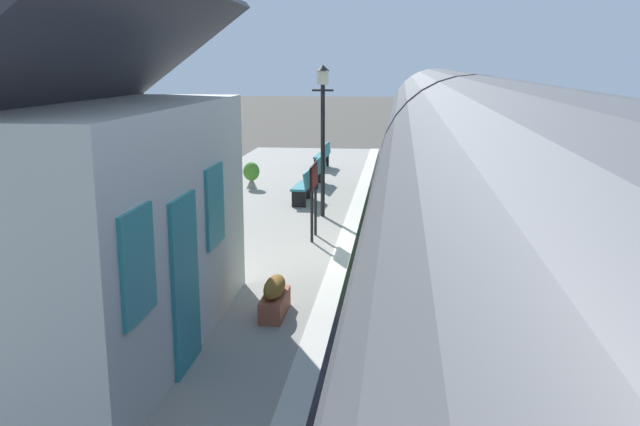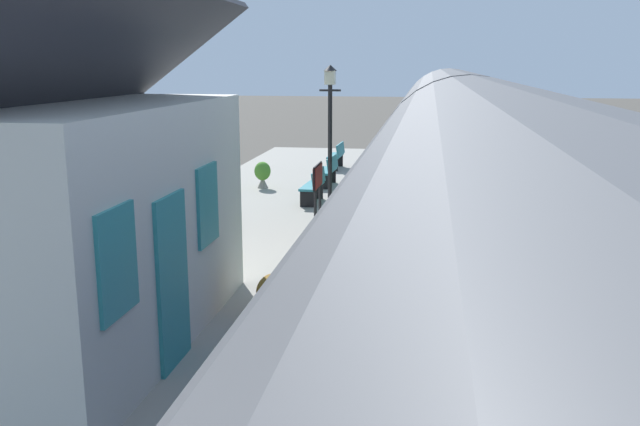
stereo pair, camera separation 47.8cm
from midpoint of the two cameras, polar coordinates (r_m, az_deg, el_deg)
ground_plane at (r=13.85m, az=5.88°, el=-6.54°), size 160.00×160.00×0.00m
platform at (r=14.22m, az=-8.88°, el=-4.27°), size 32.00×5.25×0.88m
platform_edge_coping at (r=13.65m, az=1.00°, el=-2.87°), size 32.00×0.36×0.02m
rail_near at (r=13.91m, az=12.62°, el=-6.40°), size 52.00×0.08×0.14m
rail_far at (r=13.83m, az=6.64°, el=-6.28°), size 52.00×0.08×0.14m
train at (r=10.29m, az=10.88°, el=-0.53°), size 21.80×2.73×4.32m
station_building at (r=9.34m, az=-22.36°, el=-0.34°), size 5.85×3.80×5.80m
bench_by_lamp at (r=17.90m, az=-2.00°, el=2.34°), size 1.42×0.50×0.88m
bench_platform_end at (r=23.78m, az=-0.29°, el=4.85°), size 1.41×0.47×0.88m
bench_mid_platform at (r=20.43m, az=-0.91°, el=3.60°), size 1.42×0.50×0.88m
planter_edge_near at (r=16.29m, az=-10.98°, el=0.48°), size 0.72×0.32×0.63m
planter_by_door at (r=20.12m, az=-6.41°, el=3.24°), size 0.48×0.48×0.77m
planter_edge_far at (r=14.94m, az=-13.36°, el=0.05°), size 0.61×0.61×0.94m
planter_bench_right at (r=10.07m, az=-5.17°, el=-6.99°), size 0.93×0.32×0.57m
lamp_post_platform at (r=16.08m, az=-0.63°, el=8.45°), size 0.32×0.50×3.56m
station_sign_board at (r=14.12m, az=-1.51°, el=2.54°), size 0.96×0.06×1.57m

